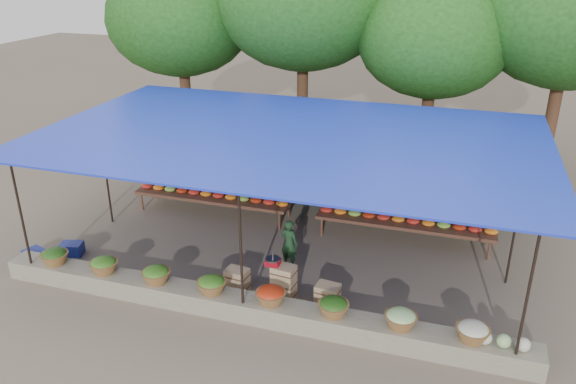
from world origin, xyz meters
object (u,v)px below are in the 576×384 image
(blue_crate_front, at_px, (36,257))
(blue_crate_back, at_px, (72,249))
(weighing_scale, at_px, (273,261))
(vendor_seated, at_px, (289,244))
(crate_counter, at_px, (282,286))

(blue_crate_front, bearing_deg, blue_crate_back, 68.99)
(weighing_scale, bearing_deg, vendor_seated, 92.62)
(weighing_scale, bearing_deg, crate_counter, -0.00)
(weighing_scale, height_order, blue_crate_back, weighing_scale)
(blue_crate_back, bearing_deg, vendor_seated, -4.56)
(crate_counter, xyz_separation_m, blue_crate_back, (-5.19, 0.26, -0.17))
(vendor_seated, distance_m, blue_crate_front, 5.68)
(weighing_scale, relative_size, blue_crate_back, 0.65)
(crate_counter, relative_size, blue_crate_back, 4.93)
(crate_counter, xyz_separation_m, blue_crate_front, (-5.69, -0.32, -0.15))
(blue_crate_front, distance_m, blue_crate_back, 0.77)
(weighing_scale, xyz_separation_m, blue_crate_back, (-4.99, 0.26, -0.70))
(vendor_seated, xyz_separation_m, blue_crate_front, (-5.44, -1.58, -0.41))
(crate_counter, bearing_deg, vendor_seated, 101.28)
(crate_counter, bearing_deg, blue_crate_back, 177.18)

